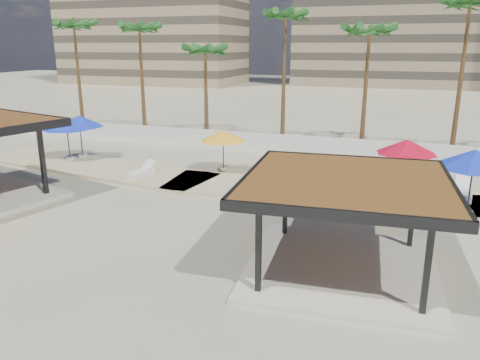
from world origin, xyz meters
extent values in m
plane|color=tan|center=(0.00, 0.00, 0.00)|extent=(200.00, 200.00, 0.00)
cube|color=#C6B284|center=(-12.00, 7.50, 0.06)|extent=(16.40, 6.19, 0.24)
cube|color=#C6B284|center=(2.00, 7.00, 0.06)|extent=(16.24, 5.11, 0.24)
cube|color=silver|center=(0.00, 16.00, 0.60)|extent=(56.00, 0.30, 1.20)
cube|color=#937F60|center=(-42.00, 68.00, 15.00)|extent=(34.00, 16.00, 30.00)
cube|color=#847259|center=(4.00, 78.00, 14.00)|extent=(38.00, 16.00, 28.00)
cube|color=beige|center=(4.30, -1.13, 0.09)|extent=(6.60, 6.60, 0.19)
cube|color=black|center=(2.17, -3.63, 1.58)|extent=(0.18, 0.18, 2.79)
cube|color=black|center=(1.80, 1.00, 1.58)|extent=(0.18, 0.18, 2.79)
cube|color=black|center=(6.80, -3.25, 1.58)|extent=(0.18, 0.18, 2.79)
cube|color=black|center=(6.42, 1.37, 1.58)|extent=(0.18, 0.18, 2.79)
cube|color=brown|center=(4.30, -1.13, 3.10)|extent=(6.80, 6.80, 0.26)
cube|color=black|center=(4.55, -4.27, 3.10)|extent=(6.39, 0.62, 0.32)
cube|color=black|center=(4.04, 2.02, 3.10)|extent=(6.39, 0.62, 0.32)
cube|color=black|center=(1.15, -1.38, 3.10)|extent=(0.62, 6.39, 0.32)
cube|color=black|center=(7.44, -0.87, 3.10)|extent=(0.62, 6.39, 0.32)
cube|color=black|center=(-10.57, 1.87, 1.90)|extent=(0.25, 0.25, 3.36)
cube|color=black|center=(-13.01, 3.56, 3.74)|extent=(7.50, 2.11, 0.38)
cylinder|color=beige|center=(-14.05, 9.20, 0.24)|extent=(0.53, 0.53, 0.13)
cylinder|color=#262628|center=(-14.05, 9.20, 1.45)|extent=(0.07, 0.07, 2.54)
cone|color=#1730C6|center=(-14.05, 9.20, 2.54)|extent=(4.01, 4.01, 0.74)
cylinder|color=beige|center=(-4.04, 9.20, 0.23)|extent=(0.46, 0.46, 0.11)
cylinder|color=#262628|center=(-4.04, 9.20, 1.28)|extent=(0.06, 0.06, 2.20)
cone|color=#FFAF1D|center=(-4.04, 9.20, 2.22)|extent=(2.72, 2.72, 0.64)
cylinder|color=beige|center=(6.05, 8.37, 0.24)|extent=(0.51, 0.51, 0.12)
cylinder|color=#262628|center=(6.05, 8.37, 1.41)|extent=(0.07, 0.07, 2.47)
cone|color=red|center=(6.05, 8.37, 2.47)|extent=(3.59, 3.59, 0.72)
cylinder|color=beige|center=(8.76, 5.80, 0.25)|extent=(0.56, 0.56, 0.13)
cylinder|color=#262628|center=(8.76, 5.80, 1.52)|extent=(0.08, 0.08, 2.68)
cone|color=#1730C6|center=(8.76, 5.80, 2.67)|extent=(3.89, 3.89, 0.78)
cylinder|color=beige|center=(-14.37, 8.34, 0.24)|extent=(0.52, 0.52, 0.12)
cylinder|color=#262628|center=(-14.37, 8.34, 1.42)|extent=(0.07, 0.07, 2.48)
cone|color=#1730C6|center=(-14.37, 8.34, 2.49)|extent=(3.03, 3.03, 0.72)
cube|color=white|center=(-7.95, 6.47, 0.31)|extent=(0.90, 1.87, 0.25)
cube|color=white|center=(-7.95, 6.47, 0.46)|extent=(0.90, 1.87, 0.05)
cube|color=white|center=(-7.84, 7.16, 0.67)|extent=(0.68, 0.70, 0.46)
cube|color=white|center=(8.80, 8.29, 0.32)|extent=(0.86, 2.11, 0.29)
cube|color=white|center=(8.80, 8.29, 0.50)|extent=(0.86, 2.11, 0.06)
cube|color=white|center=(8.85, 9.09, 0.75)|extent=(0.73, 0.76, 0.53)
cone|color=brown|center=(-21.00, 18.30, 4.53)|extent=(0.36, 0.36, 9.06)
ellipsoid|color=#1E551E|center=(-21.00, 18.30, 8.81)|extent=(3.00, 3.00, 1.80)
cone|color=brown|center=(-15.00, 18.70, 4.38)|extent=(0.36, 0.36, 8.77)
ellipsoid|color=#1E551E|center=(-15.00, 18.70, 8.52)|extent=(3.00, 3.00, 1.80)
cone|color=brown|center=(-9.00, 18.10, 3.55)|extent=(0.36, 0.36, 7.09)
ellipsoid|color=#1E551E|center=(-9.00, 18.10, 6.84)|extent=(3.00, 3.00, 1.80)
cone|color=brown|center=(-3.00, 18.90, 4.76)|extent=(0.36, 0.36, 9.53)
ellipsoid|color=#1E551E|center=(-3.00, 18.90, 9.28)|extent=(3.00, 3.00, 1.80)
cone|color=brown|center=(3.00, 18.40, 4.20)|extent=(0.36, 0.36, 8.40)
ellipsoid|color=#1E551E|center=(3.00, 18.40, 8.15)|extent=(3.00, 3.00, 1.80)
cone|color=brown|center=(9.00, 18.60, 5.01)|extent=(0.36, 0.36, 10.01)
ellipsoid|color=#1E551E|center=(9.00, 18.60, 9.76)|extent=(3.00, 3.00, 1.80)
camera|label=1|loc=(5.90, -15.65, 7.28)|focal=35.00mm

